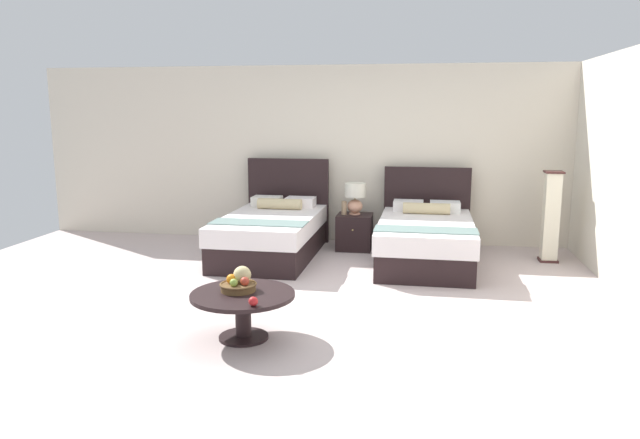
{
  "coord_description": "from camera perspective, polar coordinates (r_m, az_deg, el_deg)",
  "views": [
    {
      "loc": [
        0.92,
        -5.98,
        1.95
      ],
      "look_at": [
        -0.16,
        0.47,
        0.74
      ],
      "focal_mm": 33.48,
      "sensor_mm": 36.0,
      "label": 1
    }
  ],
  "objects": [
    {
      "name": "ground_plane",
      "position": [
        6.36,
        0.76,
        -7.5
      ],
      "size": [
        9.79,
        9.28,
        0.02
      ],
      "primitive_type": "cube",
      "color": "beige"
    },
    {
      "name": "wall_back",
      "position": [
        8.89,
        3.59,
        6.22
      ],
      "size": [
        9.79,
        0.12,
        2.59
      ],
      "primitive_type": "cube",
      "color": "beige",
      "rests_on": "ground"
    },
    {
      "name": "wall_side_right",
      "position": [
        6.77,
        28.28,
        3.66
      ],
      "size": [
        0.12,
        4.88,
        2.59
      ],
      "primitive_type": "cube",
      "color": "silver",
      "rests_on": "ground"
    },
    {
      "name": "bed_near_window",
      "position": [
        8.03,
        -4.61,
        -1.26
      ],
      "size": [
        1.23,
        2.13,
        1.24
      ],
      "color": "black",
      "rests_on": "ground"
    },
    {
      "name": "bed_near_corner",
      "position": [
        7.8,
        10.05,
        -1.82
      ],
      "size": [
        1.23,
        2.13,
        1.15
      ],
      "color": "black",
      "rests_on": "ground"
    },
    {
      "name": "nightstand",
      "position": [
        8.43,
        3.32,
        -1.19
      ],
      "size": [
        0.49,
        0.49,
        0.5
      ],
      "color": "black",
      "rests_on": "ground"
    },
    {
      "name": "table_lamp",
      "position": [
        8.36,
        3.37,
        2.27
      ],
      "size": [
        0.29,
        0.29,
        0.44
      ],
      "color": "tan",
      "rests_on": "nightstand"
    },
    {
      "name": "vase",
      "position": [
        8.35,
        2.31,
        1.12
      ],
      "size": [
        0.07,
        0.07,
        0.19
      ],
      "color": "#9B7E5E",
      "rests_on": "nightstand"
    },
    {
      "name": "coffee_table",
      "position": [
        5.2,
        -7.38,
        -7.98
      ],
      "size": [
        0.9,
        0.9,
        0.41
      ],
      "color": "black",
      "rests_on": "ground"
    },
    {
      "name": "fruit_bowl",
      "position": [
        5.23,
        -7.73,
        -5.98
      ],
      "size": [
        0.32,
        0.32,
        0.2
      ],
      "color": "brown",
      "rests_on": "coffee_table"
    },
    {
      "name": "loose_apple",
      "position": [
        4.82,
        -6.4,
        -7.78
      ],
      "size": [
        0.08,
        0.08,
        0.08
      ],
      "color": "red",
      "rests_on": "coffee_table"
    },
    {
      "name": "floor_lamp_corner",
      "position": [
        8.24,
        21.2,
        0.24
      ],
      "size": [
        0.23,
        0.23,
        1.18
      ],
      "color": "#41211F",
      "rests_on": "ground"
    }
  ]
}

